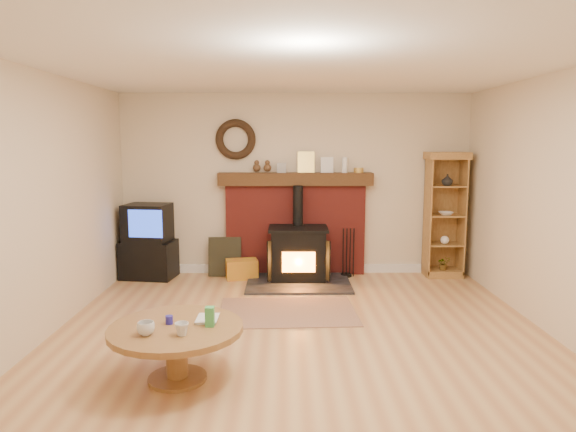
{
  "coord_description": "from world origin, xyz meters",
  "views": [
    {
      "loc": [
        -0.16,
        -4.66,
        1.92
      ],
      "look_at": [
        -0.12,
        1.0,
        1.1
      ],
      "focal_mm": 32.0,
      "sensor_mm": 36.0,
      "label": 1
    }
  ],
  "objects_px": {
    "wood_stove": "(298,255)",
    "curio_cabinet": "(444,214)",
    "tv_unit": "(148,243)",
    "coffee_table": "(176,336)"
  },
  "relations": [
    {
      "from": "wood_stove",
      "to": "curio_cabinet",
      "type": "height_order",
      "value": "curio_cabinet"
    },
    {
      "from": "wood_stove",
      "to": "curio_cabinet",
      "type": "xyz_separation_m",
      "value": [
        2.09,
        0.28,
        0.52
      ]
    },
    {
      "from": "tv_unit",
      "to": "wood_stove",
      "type": "bearing_deg",
      "value": -5.22
    },
    {
      "from": "tv_unit",
      "to": "curio_cabinet",
      "type": "bearing_deg",
      "value": 1.14
    },
    {
      "from": "wood_stove",
      "to": "curio_cabinet",
      "type": "bearing_deg",
      "value": 7.55
    },
    {
      "from": "wood_stove",
      "to": "curio_cabinet",
      "type": "relative_size",
      "value": 0.79
    },
    {
      "from": "tv_unit",
      "to": "coffee_table",
      "type": "relative_size",
      "value": 0.98
    },
    {
      "from": "coffee_table",
      "to": "curio_cabinet",
      "type": "bearing_deg",
      "value": 46.11
    },
    {
      "from": "tv_unit",
      "to": "curio_cabinet",
      "type": "relative_size",
      "value": 0.59
    },
    {
      "from": "wood_stove",
      "to": "curio_cabinet",
      "type": "distance_m",
      "value": 2.17
    }
  ]
}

